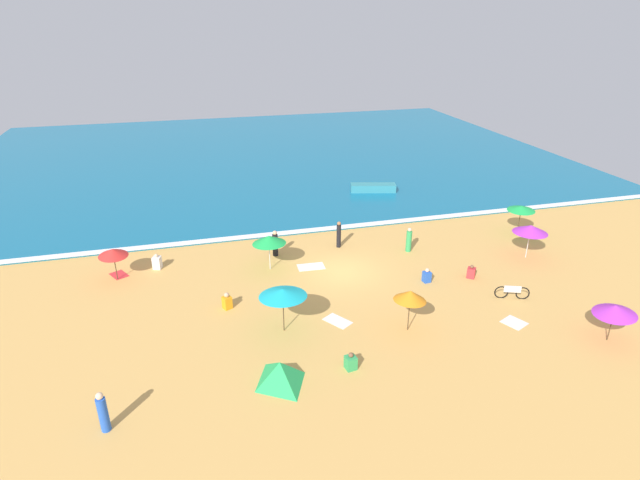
# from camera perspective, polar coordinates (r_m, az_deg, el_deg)

# --- Properties ---
(ground_plane) EXTENTS (60.00, 60.00, 0.00)m
(ground_plane) POSITION_cam_1_polar(r_m,az_deg,el_deg) (29.93, 2.47, -3.54)
(ground_plane) COLOR #E0A856
(ocean_water) EXTENTS (60.00, 44.00, 0.10)m
(ocean_water) POSITION_cam_1_polar(r_m,az_deg,el_deg) (55.63, -6.21, 9.50)
(ocean_water) COLOR #146B93
(ocean_water) RESTS_ON ground_plane
(wave_breaker_foam) EXTENTS (57.00, 0.70, 0.01)m
(wave_breaker_foam) POSITION_cam_1_polar(r_m,az_deg,el_deg) (35.37, -0.55, 1.17)
(wave_breaker_foam) COLOR white
(wave_breaker_foam) RESTS_ON ocean_water
(beach_umbrella_0) EXTENTS (2.43, 2.45, 2.30)m
(beach_umbrella_0) POSITION_cam_1_polar(r_m,az_deg,el_deg) (23.66, -4.18, -5.90)
(beach_umbrella_0) COLOR #4C3823
(beach_umbrella_0) RESTS_ON ground_plane
(beach_umbrella_1) EXTENTS (2.72, 2.72, 2.17)m
(beach_umbrella_1) POSITION_cam_1_polar(r_m,az_deg,el_deg) (29.52, -5.72, 0.03)
(beach_umbrella_1) COLOR silver
(beach_umbrella_1) RESTS_ON ground_plane
(beach_umbrella_2) EXTENTS (2.24, 2.25, 1.95)m
(beach_umbrella_2) POSITION_cam_1_polar(r_m,az_deg,el_deg) (30.58, -22.13, -1.29)
(beach_umbrella_2) COLOR #4C3823
(beach_umbrella_2) RESTS_ON ground_plane
(beach_umbrella_3) EXTENTS (2.90, 2.90, 2.16)m
(beach_umbrella_3) POSITION_cam_1_polar(r_m,az_deg,el_deg) (33.36, 22.47, 1.14)
(beach_umbrella_3) COLOR silver
(beach_umbrella_3) RESTS_ON ground_plane
(beach_umbrella_4) EXTENTS (2.57, 2.57, 2.10)m
(beach_umbrella_4) POSITION_cam_1_polar(r_m,az_deg,el_deg) (36.70, 21.58, 3.32)
(beach_umbrella_4) COLOR #4C3823
(beach_umbrella_4) RESTS_ON ground_plane
(beach_umbrella_5) EXTENTS (2.36, 2.34, 1.94)m
(beach_umbrella_5) POSITION_cam_1_polar(r_m,az_deg,el_deg) (26.68, 30.09, -6.75)
(beach_umbrella_5) COLOR #4C3823
(beach_umbrella_5) RESTS_ON ground_plane
(beach_umbrella_6) EXTENTS (2.15, 2.14, 2.17)m
(beach_umbrella_6) POSITION_cam_1_polar(r_m,az_deg,el_deg) (24.10, 10.05, -6.14)
(beach_umbrella_6) COLOR #4C3823
(beach_umbrella_6) RESTS_ON ground_plane
(beach_tent) EXTENTS (2.15, 2.34, 1.00)m
(beach_tent) POSITION_cam_1_polar(r_m,az_deg,el_deg) (21.42, -4.48, -14.53)
(beach_tent) COLOR green
(beach_tent) RESTS_ON ground_plane
(parked_bicycle) EXTENTS (1.72, 0.70, 0.76)m
(parked_bicycle) POSITION_cam_1_polar(r_m,az_deg,el_deg) (28.86, 20.66, -5.45)
(parked_bicycle) COLOR black
(parked_bicycle) RESTS_ON ground_plane
(beachgoer_0) EXTENTS (0.61, 0.61, 0.79)m
(beachgoer_0) POSITION_cam_1_polar(r_m,az_deg,el_deg) (30.34, 16.53, -3.49)
(beachgoer_0) COLOR red
(beachgoer_0) RESTS_ON ground_plane
(beachgoer_1) EXTENTS (0.43, 0.43, 0.84)m
(beachgoer_1) POSITION_cam_1_polar(r_m,az_deg,el_deg) (29.25, 11.84, -3.96)
(beachgoer_1) COLOR blue
(beachgoer_1) RESTS_ON ground_plane
(beachgoer_2) EXTENTS (0.31, 0.31, 1.75)m
(beachgoer_2) POSITION_cam_1_polar(r_m,az_deg,el_deg) (32.68, 2.11, 0.60)
(beachgoer_2) COLOR black
(beachgoer_2) RESTS_ON ground_plane
(beachgoer_3) EXTENTS (0.51, 0.51, 0.80)m
(beachgoer_3) POSITION_cam_1_polar(r_m,az_deg,el_deg) (22.20, 3.45, -13.46)
(beachgoer_3) COLOR green
(beachgoer_3) RESTS_ON ground_plane
(beachgoer_4) EXTENTS (0.57, 0.57, 0.94)m
(beachgoer_4) POSITION_cam_1_polar(r_m,az_deg,el_deg) (31.59, -17.74, -2.39)
(beachgoer_4) COLOR white
(beachgoer_4) RESTS_ON ground_plane
(beachgoer_5) EXTENTS (0.35, 0.35, 1.68)m
(beachgoer_5) POSITION_cam_1_polar(r_m,az_deg,el_deg) (20.69, -23.09, -17.32)
(beachgoer_5) COLOR blue
(beachgoer_5) RESTS_ON ground_plane
(beachgoer_6) EXTENTS (0.35, 0.35, 1.59)m
(beachgoer_6) POSITION_cam_1_polar(r_m,az_deg,el_deg) (32.61, 9.90, -0.03)
(beachgoer_6) COLOR green
(beachgoer_6) RESTS_ON ground_plane
(beachgoer_7) EXTENTS (0.40, 0.40, 1.66)m
(beachgoer_7) POSITION_cam_1_polar(r_m,az_deg,el_deg) (31.65, -5.03, -0.42)
(beachgoer_7) COLOR black
(beachgoer_7) RESTS_ON ground_plane
(beachgoer_8) EXTENTS (0.54, 0.54, 0.90)m
(beachgoer_8) POSITION_cam_1_polar(r_m,az_deg,el_deg) (26.59, -10.35, -6.78)
(beachgoer_8) COLOR orange
(beachgoer_8) RESTS_ON ground_plane
(beach_towel_0) EXTENTS (1.21, 1.34, 0.01)m
(beach_towel_0) POSITION_cam_1_polar(r_m,az_deg,el_deg) (31.72, -21.53, -3.64)
(beach_towel_0) COLOR red
(beach_towel_0) RESTS_ON ground_plane
(beach_towel_1) EXTENTS (1.42, 1.57, 0.01)m
(beach_towel_1) POSITION_cam_1_polar(r_m,az_deg,el_deg) (25.35, 1.97, -9.03)
(beach_towel_1) COLOR white
(beach_towel_1) RESTS_ON ground_plane
(beach_towel_2) EXTENTS (1.63, 1.02, 0.01)m
(beach_towel_2) POSITION_cam_1_polar(r_m,az_deg,el_deg) (30.44, -1.01, -3.00)
(beach_towel_2) COLOR white
(beach_towel_2) RESTS_ON ground_plane
(beach_towel_3) EXTENTS (1.31, 1.35, 0.01)m
(beach_towel_3) POSITION_cam_1_polar(r_m,az_deg,el_deg) (26.95, 20.87, -8.62)
(beach_towel_3) COLOR white
(beach_towel_3) RESTS_ON ground_plane
(small_boat_0) EXTENTS (3.89, 1.91, 0.65)m
(small_boat_0) POSITION_cam_1_polar(r_m,az_deg,el_deg) (43.32, 5.95, 5.83)
(small_boat_0) COLOR teal
(small_boat_0) RESTS_ON ocean_water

